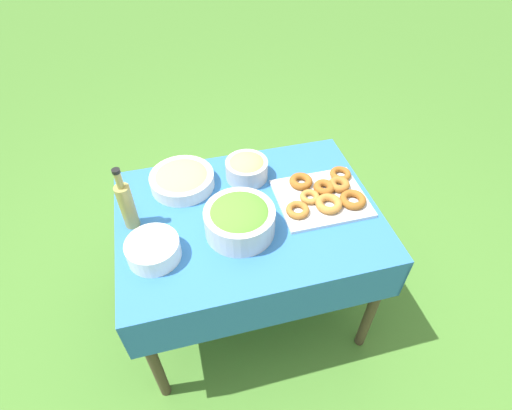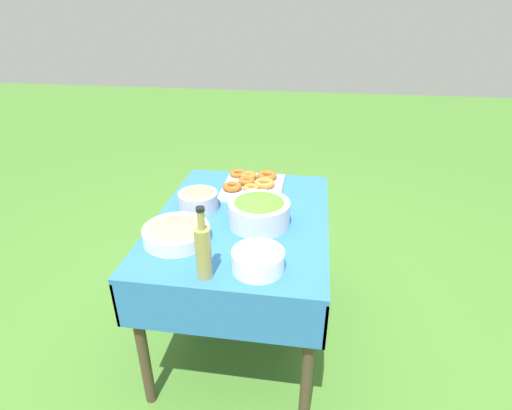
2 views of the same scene
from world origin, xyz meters
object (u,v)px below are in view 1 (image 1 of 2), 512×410
donut_platter (324,195)px  plate_stack (153,250)px  pasta_bowl (182,179)px  bread_bowl (247,168)px  salad_bowl (240,219)px  olive_oil_bottle (127,204)px

donut_platter → plate_stack: size_ratio=1.97×
donut_platter → plate_stack: plate_stack is taller
pasta_bowl → donut_platter: bearing=157.9°
plate_stack → bread_bowl: size_ratio=1.05×
pasta_bowl → bread_bowl: bread_bowl is taller
salad_bowl → pasta_bowl: (0.20, -0.35, -0.03)m
plate_stack → bread_bowl: (-0.47, -0.38, 0.02)m
salad_bowl → donut_platter: bearing=-166.7°
salad_bowl → bread_bowl: size_ratio=1.46×
bread_bowl → salad_bowl: bearing=71.7°
salad_bowl → plate_stack: salad_bowl is taller
salad_bowl → olive_oil_bottle: (0.44, -0.15, 0.05)m
salad_bowl → donut_platter: (-0.42, -0.10, -0.05)m
salad_bowl → bread_bowl: 0.35m
olive_oil_bottle → donut_platter: bearing=176.3°
olive_oil_bottle → plate_stack: bearing=111.6°
donut_platter → olive_oil_bottle: bearing=-3.7°
pasta_bowl → donut_platter: pasta_bowl is taller
plate_stack → bread_bowl: bread_bowl is taller
olive_oil_bottle → salad_bowl: bearing=160.8°
pasta_bowl → bread_bowl: 0.31m
pasta_bowl → olive_oil_bottle: olive_oil_bottle is taller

